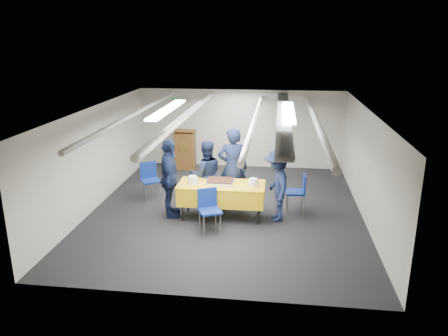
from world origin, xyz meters
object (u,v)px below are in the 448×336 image
Objects in this scene: serving_table at (221,193)px; sailor_d at (277,185)px; sailor_a at (233,168)px; sailor_b at (206,175)px; chair_near at (209,206)px; podium at (185,148)px; chair_left at (150,176)px; sailor_c at (170,179)px; sheet_cake at (220,182)px; chair_right at (299,189)px.

serving_table is 1.18× the size of sailor_d.
serving_table is 1.20m from sailor_d.
sailor_b is at bearing 2.06° from sailor_a.
serving_table is 2.12× the size of chair_near.
sailor_d is (2.72, -3.48, 0.17)m from podium.
podium is 2.51m from chair_left.
sailor_d is at bearing -100.01° from sailor_c.
chair_near is (-0.17, -0.67, -0.03)m from serving_table.
sailor_a is at bearing 72.52° from sheet_cake.
sailor_a is at bearing 177.46° from chair_right.
sailor_b reaches higher than chair_right.
sailor_a reaches higher than chair_left.
podium reaches higher than serving_table.
podium is at bearing 113.80° from serving_table.
sailor_d is (1.60, -0.53, -0.00)m from sailor_b.
sheet_cake is 1.82m from chair_right.
sheet_cake reaches higher than serving_table.
chair_near is 0.55× the size of sailor_b.
chair_near is 1.17m from sailor_c.
sailor_c is (-1.09, -0.06, 0.05)m from sheet_cake.
chair_near is 0.46× the size of sailor_a.
sailor_a is (-1.50, 0.07, 0.41)m from chair_right.
podium reaches higher than chair_right.
serving_table is 0.73m from sailor_b.
serving_table is 1.77m from chair_right.
sailor_b is at bearing -69.28° from podium.
sailor_a reaches higher than podium.
sailor_c is at bearing 22.30° from sailor_a.
chair_right is at bearing 18.50° from sheet_cake.
serving_table is at bearing 108.59° from sailor_b.
podium is (-1.51, 3.50, -0.20)m from sheet_cake.
sailor_d reaches higher than sheet_cake.
sailor_c reaches higher than sheet_cake.
chair_near is 2.22m from chair_right.
sheet_cake is 0.68m from sailor_b.
sailor_c reaches higher than sailor_d.
sailor_a is 1.19m from sailor_d.
chair_right is 1.56m from sailor_a.
sailor_d is (3.07, -1.00, 0.25)m from chair_left.
podium is 1.44× the size of chair_right.
sailor_a is at bearing 74.80° from serving_table.
chair_right is 0.56× the size of sailor_d.
sailor_d is at bearing -18.07° from chair_left.
sailor_c is (0.42, -3.56, 0.25)m from podium.
sailor_b is at bearing 125.87° from sheet_cake.
serving_table is 2.12× the size of chair_right.
serving_table is 0.69m from chair_near.
sailor_b is (-0.40, 0.55, -0.03)m from sheet_cake.
sailor_b is (-2.10, -0.02, 0.25)m from chair_right.
sailor_a is (1.71, -2.86, 0.32)m from podium.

